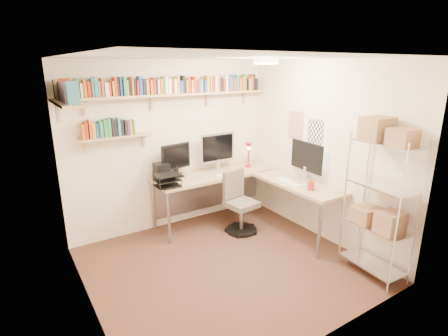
{
  "coord_description": "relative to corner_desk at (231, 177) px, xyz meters",
  "views": [
    {
      "loc": [
        -2.12,
        -3.24,
        2.41
      ],
      "look_at": [
        0.32,
        0.55,
        1.09
      ],
      "focal_mm": 28.0,
      "sensor_mm": 36.0,
      "label": 1
    }
  ],
  "objects": [
    {
      "name": "wall_shelves",
      "position": [
        -1.09,
        0.38,
        1.22
      ],
      "size": [
        3.12,
        1.09,
        0.79
      ],
      "color": "#DDA67D",
      "rests_on": "ground"
    },
    {
      "name": "corner_desk",
      "position": [
        0.0,
        0.0,
        0.0
      ],
      "size": [
        2.19,
        2.07,
        1.41
      ],
      "color": "tan",
      "rests_on": "ground"
    },
    {
      "name": "ground",
      "position": [
        -0.69,
        -0.92,
        -0.8
      ],
      "size": [
        3.2,
        3.2,
        0.0
      ],
      "primitive_type": "plane",
      "color": "#4B2820",
      "rests_on": "ground"
    },
    {
      "name": "room_shell",
      "position": [
        -0.68,
        -0.91,
        0.75
      ],
      "size": [
        3.24,
        3.04,
        2.52
      ],
      "color": "beige",
      "rests_on": "ground"
    },
    {
      "name": "wire_rack",
      "position": [
        0.67,
        -2.0,
        0.36
      ],
      "size": [
        0.42,
        0.76,
        1.87
      ],
      "rotation": [
        0.0,
        0.0,
        -0.09
      ],
      "color": "silver",
      "rests_on": "ground"
    },
    {
      "name": "office_chair",
      "position": [
        0.01,
        -0.2,
        -0.41
      ],
      "size": [
        0.49,
        0.49,
        0.92
      ],
      "rotation": [
        0.0,
        0.0,
        0.13
      ],
      "color": "black",
      "rests_on": "ground"
    }
  ]
}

